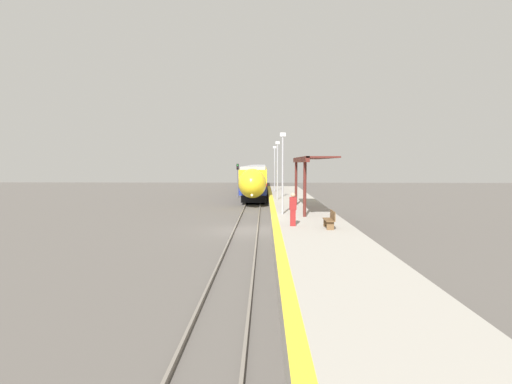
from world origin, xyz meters
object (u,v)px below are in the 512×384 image
object	(u,v)px
railway_signal	(238,177)
lamppost_mid	(277,166)
lamppost_far	(275,165)
lamppost_near	(283,168)
platform_bench	(330,219)
person_waiting	(293,209)
train	(257,176)

from	to	relation	value
railway_signal	lamppost_mid	xyz separation A→B (m)	(4.41, -12.14, 1.38)
lamppost_far	lamppost_near	bearing A→B (deg)	-90.00
platform_bench	railway_signal	distance (m)	28.83
platform_bench	lamppost_mid	distance (m)	16.25
lamppost_far	lamppost_mid	bearing A→B (deg)	-90.00
lamppost_far	railway_signal	bearing A→B (deg)	157.99
railway_signal	lamppost_mid	world-z (taller)	lamppost_mid
platform_bench	lamppost_mid	size ratio (longest dim) A/B	0.27
person_waiting	lamppost_mid	size ratio (longest dim) A/B	0.33
train	lamppost_near	xyz separation A→B (m)	(2.31, -34.05, 1.70)
railway_signal	lamppost_far	xyz separation A→B (m)	(4.41, -1.78, 1.38)
person_waiting	lamppost_mid	bearing A→B (deg)	91.24
person_waiting	lamppost_far	size ratio (longest dim) A/B	0.33
person_waiting	railway_signal	bearing A→B (deg)	99.82
train	lamppost_far	bearing A→B (deg)	-80.19
person_waiting	lamppost_mid	world-z (taller)	lamppost_mid
lamppost_near	lamppost_mid	bearing A→B (deg)	90.00
platform_bench	person_waiting	xyz separation A→B (m)	(-1.84, 0.69, 0.45)
lamppost_far	train	bearing A→B (deg)	99.81
person_waiting	railway_signal	xyz separation A→B (m)	(-4.74, 27.35, 0.70)
platform_bench	lamppost_far	bearing A→B (deg)	94.71
lamppost_mid	platform_bench	bearing A→B (deg)	-82.25
train	lamppost_far	distance (m)	13.64
person_waiting	lamppost_far	world-z (taller)	lamppost_far
platform_bench	lamppost_mid	bearing A→B (deg)	97.75
lamppost_mid	lamppost_far	size ratio (longest dim) A/B	1.00
platform_bench	lamppost_near	size ratio (longest dim) A/B	0.27
train	lamppost_near	world-z (taller)	lamppost_near
platform_bench	lamppost_far	xyz separation A→B (m)	(-2.17, 26.26, 2.53)
train	lamppost_near	bearing A→B (deg)	-86.13
train	platform_bench	bearing A→B (deg)	-83.56
platform_bench	lamppost_far	size ratio (longest dim) A/B	0.27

